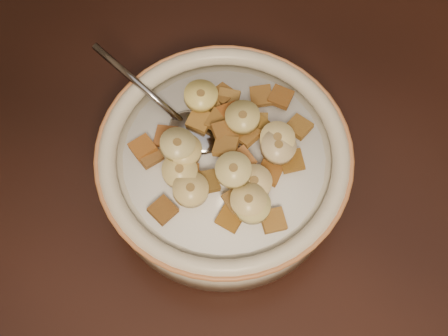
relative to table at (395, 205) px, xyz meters
The scene contains 48 objects.
floor 0.78m from the table, ahead, with size 4.00×4.50×0.10m, color #422816.
table is the anchor object (origin of this frame).
cereal_bowl 0.18m from the table, 154.93° to the right, with size 0.22×0.22×0.05m, color beige.
milk 0.19m from the table, 154.93° to the right, with size 0.19×0.19×0.00m, color white.
spoon 0.22m from the table, 160.65° to the right, with size 0.04×0.05×0.01m, color gray.
cereal_square_0 0.19m from the table, 162.32° to the right, with size 0.02×0.02×0.01m, color brown.
cereal_square_1 0.19m from the table, 134.42° to the right, with size 0.02×0.02×0.01m, color #975C1F.
cereal_square_2 0.16m from the table, 148.11° to the right, with size 0.02×0.02×0.01m, color brown.
cereal_square_3 0.20m from the table, 159.19° to the right, with size 0.02×0.02×0.01m, color brown.
cereal_square_4 0.24m from the table, 157.75° to the right, with size 0.02×0.02×0.01m, color brown.
cereal_square_5 0.21m from the table, 167.58° to the right, with size 0.02×0.02×0.01m, color brown.
cereal_square_6 0.18m from the table, behind, with size 0.02×0.02×0.01m, color brown.
cereal_square_7 0.24m from the table, 139.83° to the right, with size 0.02×0.02×0.01m, color brown.
cereal_square_8 0.18m from the table, 150.95° to the right, with size 0.02×0.02×0.01m, color #965F33.
cereal_square_9 0.20m from the table, behind, with size 0.02×0.02×0.01m, color brown.
cereal_square_10 0.19m from the table, 139.07° to the right, with size 0.02×0.02×0.01m, color olive.
cereal_square_11 0.15m from the table, 159.41° to the right, with size 0.02×0.02×0.01m, color #965B1C.
cereal_square_12 0.16m from the table, behind, with size 0.02×0.02×0.01m, color brown.
cereal_square_13 0.17m from the table, 166.44° to the right, with size 0.02×0.02×0.01m, color brown.
cereal_square_14 0.20m from the table, 163.76° to the right, with size 0.02×0.02×0.01m, color brown.
cereal_square_15 0.22m from the table, 163.02° to the right, with size 0.02×0.02×0.01m, color olive.
cereal_square_16 0.15m from the table, 163.78° to the right, with size 0.02×0.02×0.01m, color brown.
cereal_square_17 0.22m from the table, 145.97° to the right, with size 0.02×0.02×0.01m, color brown.
cereal_square_18 0.18m from the table, 165.34° to the right, with size 0.02×0.02×0.01m, color brown.
cereal_square_19 0.25m from the table, 153.04° to the right, with size 0.02×0.02×0.01m, color brown.
cereal_square_20 0.14m from the table, 153.94° to the right, with size 0.02×0.02×0.01m, color brown.
cereal_square_21 0.20m from the table, 166.45° to the right, with size 0.02×0.02×0.01m, color brown.
cereal_square_22 0.21m from the table, behind, with size 0.02×0.02×0.01m, color brown.
cereal_square_23 0.20m from the table, 166.00° to the right, with size 0.02×0.02×0.01m, color brown.
cereal_square_24 0.22m from the table, 147.52° to the right, with size 0.02×0.02×0.01m, color brown.
cereal_square_25 0.21m from the table, 144.91° to the right, with size 0.02×0.02×0.01m, color brown.
cereal_square_26 0.20m from the table, 154.21° to the right, with size 0.02×0.02×0.01m, color brown.
cereal_square_27 0.26m from the table, 154.55° to the right, with size 0.02×0.02×0.01m, color #995320.
cereal_square_28 0.14m from the table, behind, with size 0.02×0.02×0.01m, color brown.
cereal_square_29 0.16m from the table, 129.79° to the right, with size 0.02×0.02×0.01m, color olive.
cereal_square_30 0.18m from the table, 160.78° to the right, with size 0.02×0.02×0.01m, color #9A642E.
banana_slice_0 0.22m from the table, 142.55° to the right, with size 0.03×0.03×0.01m, color beige.
banana_slice_1 0.16m from the table, 156.50° to the right, with size 0.03×0.03×0.01m, color beige.
banana_slice_2 0.24m from the table, 153.25° to the right, with size 0.03×0.03×0.01m, color #D2C579.
banana_slice_3 0.18m from the table, 142.51° to the right, with size 0.03×0.03×0.01m, color #FFE7AA.
banana_slice_4 0.16m from the table, 159.74° to the right, with size 0.03×0.03×0.01m, color #F3DD93.
banana_slice_5 0.18m from the table, 134.56° to the right, with size 0.03×0.03×0.01m, color #DACF7C.
banana_slice_6 0.23m from the table, 152.48° to the right, with size 0.03×0.03×0.01m, color #E4C876.
banana_slice_7 0.19m from the table, 164.36° to the right, with size 0.03×0.03×0.01m, color tan.
banana_slice_8 0.18m from the table, 136.27° to the right, with size 0.03×0.03×0.01m, color #EFCC85.
banana_slice_9 0.23m from the table, 147.41° to the right, with size 0.03×0.03×0.01m, color #E1BE6D.
banana_slice_10 0.23m from the table, 168.68° to the right, with size 0.03×0.03×0.01m, color #F7E677.
banana_slice_11 0.20m from the table, 145.61° to the right, with size 0.03×0.03×0.01m, color beige.
Camera 1 is at (-0.03, -0.28, 1.32)m, focal length 50.00 mm.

